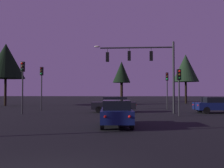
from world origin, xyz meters
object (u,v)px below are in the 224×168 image
at_px(traffic_signal_mast_arm, 147,62).
at_px(traffic_light_corner_right, 42,80).
at_px(car_crossing_left, 114,104).
at_px(tree_center_horizon, 186,68).
at_px(traffic_light_corner_left, 179,83).
at_px(tree_left_far, 6,61).
at_px(traffic_light_median, 167,83).
at_px(car_crossing_right, 216,105).
at_px(tree_behind_sign, 122,72).
at_px(car_nearside_lane, 116,113).
at_px(traffic_light_far_side, 23,77).

relative_size(traffic_signal_mast_arm, traffic_light_corner_right, 1.62).
xyz_separation_m(car_crossing_left, tree_center_horizon, (11.55, 18.76, 5.22)).
bearing_deg(traffic_signal_mast_arm, traffic_light_corner_left, -47.45).
bearing_deg(tree_left_far, traffic_light_median, -16.83).
bearing_deg(car_crossing_right, tree_behind_sign, 111.01).
bearing_deg(traffic_light_median, tree_left_far, 163.17).
xyz_separation_m(traffic_signal_mast_arm, tree_center_horizon, (8.41, 19.75, 1.25)).
relative_size(car_nearside_lane, car_crossing_right, 0.98).
distance_m(traffic_light_corner_left, car_nearside_lane, 8.52).
height_order(traffic_light_far_side, tree_center_horizon, tree_center_horizon).
relative_size(traffic_light_corner_left, car_crossing_right, 0.92).
bearing_deg(traffic_signal_mast_arm, car_crossing_left, 162.49).
bearing_deg(traffic_light_median, traffic_light_corner_right, -170.95).
relative_size(car_crossing_right, tree_center_horizon, 0.51).
distance_m(tree_left_far, tree_center_horizon, 28.61).
xyz_separation_m(traffic_light_far_side, tree_left_far, (-7.79, 13.26, 3.09)).
distance_m(traffic_signal_mast_arm, car_nearside_lane, 10.36).
xyz_separation_m(traffic_light_corner_left, car_crossing_left, (-5.55, 3.62, -1.97)).
xyz_separation_m(traffic_light_corner_right, car_nearside_lane, (8.32, -12.06, -2.49)).
bearing_deg(traffic_light_corner_left, traffic_light_far_side, 175.85).
distance_m(traffic_signal_mast_arm, traffic_light_median, 6.01).
height_order(traffic_light_corner_right, traffic_light_far_side, traffic_light_far_side).
distance_m(car_nearside_lane, car_crossing_left, 10.20).
height_order(traffic_light_far_side, car_crossing_left, traffic_light_far_side).
relative_size(car_nearside_lane, tree_behind_sign, 0.54).
xyz_separation_m(traffic_light_corner_right, tree_behind_sign, (8.44, 21.22, 2.36)).
relative_size(traffic_light_corner_left, traffic_light_far_side, 0.83).
height_order(traffic_light_far_side, tree_behind_sign, tree_behind_sign).
bearing_deg(car_crossing_left, car_crossing_right, -3.20).
bearing_deg(traffic_light_corner_left, tree_behind_sign, 100.47).
relative_size(traffic_signal_mast_arm, car_nearside_lane, 1.83).
height_order(traffic_signal_mast_arm, tree_behind_sign, tree_behind_sign).
bearing_deg(car_crossing_left, traffic_light_corner_right, 166.56).
relative_size(traffic_signal_mast_arm, traffic_light_corner_left, 1.95).
height_order(traffic_light_corner_right, traffic_light_median, traffic_light_corner_right).
bearing_deg(tree_behind_sign, traffic_signal_mast_arm, -84.03).
xyz_separation_m(traffic_light_median, car_nearside_lane, (-5.37, -14.24, -2.18)).
bearing_deg(tree_behind_sign, car_nearside_lane, -90.19).
height_order(traffic_light_median, tree_behind_sign, tree_behind_sign).
distance_m(traffic_light_corner_right, tree_behind_sign, 22.96).
bearing_deg(traffic_light_corner_left, traffic_light_corner_right, 157.68).
relative_size(traffic_light_median, tree_left_far, 0.47).
relative_size(traffic_light_corner_right, tree_center_horizon, 0.56).
relative_size(tree_left_far, tree_center_horizon, 1.06).
distance_m(car_crossing_right, tree_left_far, 28.46).
bearing_deg(traffic_light_far_side, tree_left_far, 120.45).
xyz_separation_m(traffic_light_far_side, tree_center_horizon, (19.63, 21.40, 2.71)).
height_order(car_crossing_left, car_crossing_right, same).
distance_m(traffic_signal_mast_arm, car_crossing_left, 5.15).
bearing_deg(tree_center_horizon, car_nearside_lane, -110.88).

